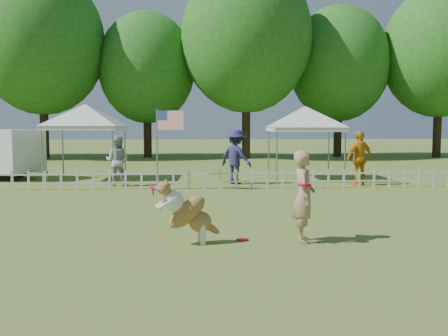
% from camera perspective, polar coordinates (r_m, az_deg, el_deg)
% --- Properties ---
extents(ground, '(120.00, 120.00, 0.00)m').
position_cam_1_polar(ground, '(9.01, -2.94, -8.12)').
color(ground, '#506F23').
rests_on(ground, ground).
extents(picket_fence, '(22.00, 0.08, 0.60)m').
position_cam_1_polar(picket_fence, '(15.87, -3.12, -1.32)').
color(picket_fence, silver).
rests_on(picket_fence, ground).
extents(handler, '(0.47, 0.64, 1.60)m').
position_cam_1_polar(handler, '(8.77, 9.11, -3.21)').
color(handler, '#A18561').
rests_on(handler, ground).
extents(dog, '(1.13, 0.61, 1.11)m').
position_cam_1_polar(dog, '(8.53, -4.13, -5.05)').
color(dog, brown).
rests_on(dog, ground).
extents(frisbee_on_turf, '(0.25, 0.25, 0.02)m').
position_cam_1_polar(frisbee_on_turf, '(8.92, 2.12, -8.18)').
color(frisbee_on_turf, red).
rests_on(frisbee_on_turf, ground).
extents(canopy_tent_left, '(2.72, 2.72, 2.73)m').
position_cam_1_polar(canopy_tent_left, '(19.04, -15.49, 2.77)').
color(canopy_tent_left, silver).
rests_on(canopy_tent_left, ground).
extents(canopy_tent_right, '(2.64, 2.64, 2.65)m').
position_cam_1_polar(canopy_tent_right, '(18.58, 9.19, 2.72)').
color(canopy_tent_right, silver).
rests_on(canopy_tent_right, ground).
extents(flag_pole, '(0.93, 0.48, 2.52)m').
position_cam_1_polar(flag_pole, '(15.63, -7.65, 2.09)').
color(flag_pole, gray).
rests_on(flag_pole, ground).
extents(spectator_a, '(0.93, 0.79, 1.67)m').
position_cam_1_polar(spectator_a, '(16.96, -12.09, 0.81)').
color(spectator_a, '#A4A5AA').
rests_on(spectator_a, ground).
extents(spectator_b, '(1.37, 1.32, 1.87)m').
position_cam_1_polar(spectator_b, '(17.14, 1.35, 1.30)').
color(spectator_b, navy).
rests_on(spectator_b, ground).
extents(spectator_c, '(1.17, 0.84, 1.84)m').
position_cam_1_polar(spectator_c, '(17.34, 15.25, 1.11)').
color(spectator_c, orange).
rests_on(spectator_c, ground).
extents(tree_left, '(7.40, 7.40, 12.00)m').
position_cam_1_polar(tree_left, '(31.82, -20.07, 11.84)').
color(tree_left, '#235B1A').
rests_on(tree_left, ground).
extents(tree_center_left, '(6.00, 6.00, 9.80)m').
position_cam_1_polar(tree_center_left, '(31.54, -8.81, 10.14)').
color(tree_center_left, '#235B1A').
rests_on(tree_center_left, ground).
extents(tree_center_right, '(7.60, 7.60, 12.60)m').
position_cam_1_polar(tree_center_right, '(30.23, 2.58, 13.09)').
color(tree_center_right, '#235B1A').
rests_on(tree_center_right, ground).
extents(tree_right, '(6.20, 6.20, 10.40)m').
position_cam_1_polar(tree_right, '(32.71, 12.98, 10.41)').
color(tree_right, '#235B1A').
rests_on(tree_right, ground).
extents(tree_far_right, '(7.00, 7.00, 11.40)m').
position_cam_1_polar(tree_far_right, '(34.00, 23.41, 10.77)').
color(tree_far_right, '#235B1A').
rests_on(tree_far_right, ground).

